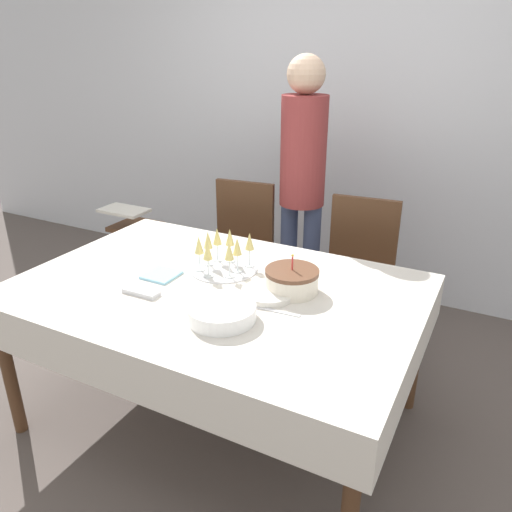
# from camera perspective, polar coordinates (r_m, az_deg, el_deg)

# --- Properties ---
(ground_plane) EXTENTS (12.00, 12.00, 0.00)m
(ground_plane) POSITION_cam_1_polar(r_m,az_deg,el_deg) (2.69, -4.04, -17.85)
(ground_plane) COLOR #564C47
(wall_back) EXTENTS (8.00, 0.05, 2.70)m
(wall_back) POSITION_cam_1_polar(r_m,az_deg,el_deg) (3.70, 10.56, 16.30)
(wall_back) COLOR silver
(wall_back) RESTS_ON ground_plane
(dining_table) EXTENTS (1.81, 1.22, 0.75)m
(dining_table) POSITION_cam_1_polar(r_m,az_deg,el_deg) (2.32, -4.49, -5.69)
(dining_table) COLOR silver
(dining_table) RESTS_ON ground_plane
(dining_chair_far_left) EXTENTS (0.46, 0.46, 0.95)m
(dining_chair_far_left) POSITION_cam_1_polar(r_m,az_deg,el_deg) (3.29, -1.97, 0.78)
(dining_chair_far_left) COLOR #51331E
(dining_chair_far_left) RESTS_ON ground_plane
(dining_chair_far_right) EXTENTS (0.45, 0.45, 0.95)m
(dining_chair_far_right) POSITION_cam_1_polar(r_m,az_deg,el_deg) (3.00, 11.48, -1.92)
(dining_chair_far_right) COLOR #51331E
(dining_chair_far_right) RESTS_ON ground_plane
(birthday_cake) EXTENTS (0.24, 0.24, 0.18)m
(birthday_cake) POSITION_cam_1_polar(r_m,az_deg,el_deg) (2.21, 4.12, -2.80)
(birthday_cake) COLOR silver
(birthday_cake) RESTS_ON dining_table
(champagne_tray) EXTENTS (0.33, 0.33, 0.18)m
(champagne_tray) POSITION_cam_1_polar(r_m,az_deg,el_deg) (2.41, -3.83, 0.41)
(champagne_tray) COLOR silver
(champagne_tray) RESTS_ON dining_table
(plate_stack_main) EXTENTS (0.28, 0.28, 0.06)m
(plate_stack_main) POSITION_cam_1_polar(r_m,az_deg,el_deg) (2.00, -3.96, -6.43)
(plate_stack_main) COLOR white
(plate_stack_main) RESTS_ON dining_table
(plate_stack_dessert) EXTENTS (0.23, 0.23, 0.03)m
(plate_stack_dessert) POSITION_cam_1_polar(r_m,az_deg,el_deg) (2.18, 1.39, -4.25)
(plate_stack_dessert) COLOR silver
(plate_stack_dessert) RESTS_ON dining_table
(cake_knife) EXTENTS (0.30, 0.04, 0.00)m
(cake_knife) POSITION_cam_1_polar(r_m,az_deg,el_deg) (2.08, 1.13, -6.06)
(cake_knife) COLOR silver
(cake_knife) RESTS_ON dining_table
(fork_pile) EXTENTS (0.17, 0.06, 0.02)m
(fork_pile) POSITION_cam_1_polar(r_m,az_deg,el_deg) (2.25, -13.00, -4.02)
(fork_pile) COLOR silver
(fork_pile) RESTS_ON dining_table
(napkin_pile) EXTENTS (0.15, 0.15, 0.01)m
(napkin_pile) POSITION_cam_1_polar(r_m,az_deg,el_deg) (2.41, -10.76, -2.14)
(napkin_pile) COLOR #8CC6E0
(napkin_pile) RESTS_ON dining_table
(person_standing) EXTENTS (0.28, 0.28, 1.72)m
(person_standing) POSITION_cam_1_polar(r_m,az_deg,el_deg) (3.12, 5.35, 9.64)
(person_standing) COLOR #3F4C72
(person_standing) RESTS_ON ground_plane
(high_chair) EXTENTS (0.33, 0.35, 0.71)m
(high_chair) POSITION_cam_1_polar(r_m,az_deg,el_deg) (3.71, -13.71, 2.21)
(high_chair) COLOR #51331E
(high_chair) RESTS_ON ground_plane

